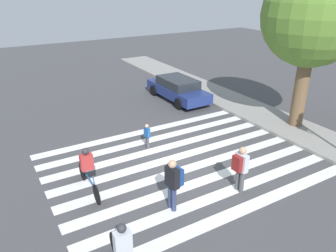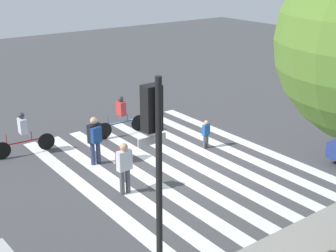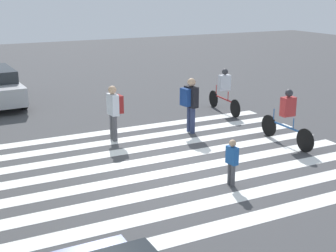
{
  "view_description": "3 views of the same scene",
  "coord_description": "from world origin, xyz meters",
  "px_view_note": "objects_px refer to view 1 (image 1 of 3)",
  "views": [
    {
      "loc": [
        9.27,
        -6.03,
        6.46
      ],
      "look_at": [
        -0.41,
        -0.36,
        1.49
      ],
      "focal_mm": 35.0,
      "sensor_mm": 36.0,
      "label": 1
    },
    {
      "loc": [
        9.05,
        11.61,
        6.77
      ],
      "look_at": [
        0.31,
        -0.11,
        1.46
      ],
      "focal_mm": 50.0,
      "sensor_mm": 36.0,
      "label": 2
    },
    {
      "loc": [
        -10.01,
        5.15,
        4.33
      ],
      "look_at": [
        -0.12,
        0.21,
        1.07
      ],
      "focal_mm": 50.0,
      "sensor_mm": 36.0,
      "label": 3
    }
  ],
  "objects_px": {
    "street_tree": "(313,17)",
    "cyclist_mid_street": "(123,250)",
    "pedestrian_adult_blue_shirt": "(147,135)",
    "car_parked_dark_suv": "(178,89)",
    "cyclist_far_lane": "(87,168)",
    "pedestrian_adult_yellow_jacket": "(173,181)",
    "pedestrian_adult_tall_backpack": "(240,166)"
  },
  "relations": [
    {
      "from": "street_tree",
      "to": "pedestrian_adult_yellow_jacket",
      "type": "xyz_separation_m",
      "value": [
        2.36,
        -8.31,
        -4.09
      ]
    },
    {
      "from": "pedestrian_adult_tall_backpack",
      "to": "pedestrian_adult_blue_shirt",
      "type": "bearing_deg",
      "value": -168.02
    },
    {
      "from": "pedestrian_adult_yellow_jacket",
      "to": "pedestrian_adult_tall_backpack",
      "type": "height_order",
      "value": "pedestrian_adult_yellow_jacket"
    },
    {
      "from": "pedestrian_adult_blue_shirt",
      "to": "car_parked_dark_suv",
      "type": "bearing_deg",
      "value": 128.72
    },
    {
      "from": "pedestrian_adult_yellow_jacket",
      "to": "cyclist_mid_street",
      "type": "bearing_deg",
      "value": 115.65
    },
    {
      "from": "street_tree",
      "to": "pedestrian_adult_yellow_jacket",
      "type": "height_order",
      "value": "street_tree"
    },
    {
      "from": "pedestrian_adult_tall_backpack",
      "to": "cyclist_mid_street",
      "type": "distance_m",
      "value": 4.88
    },
    {
      "from": "pedestrian_adult_tall_backpack",
      "to": "cyclist_mid_street",
      "type": "height_order",
      "value": "pedestrian_adult_tall_backpack"
    },
    {
      "from": "street_tree",
      "to": "cyclist_mid_street",
      "type": "relative_size",
      "value": 3.26
    },
    {
      "from": "cyclist_mid_street",
      "to": "car_parked_dark_suv",
      "type": "xyz_separation_m",
      "value": [
        -10.29,
        7.87,
        -0.18
      ]
    },
    {
      "from": "street_tree",
      "to": "pedestrian_adult_blue_shirt",
      "type": "relative_size",
      "value": 6.72
    },
    {
      "from": "pedestrian_adult_blue_shirt",
      "to": "pedestrian_adult_tall_backpack",
      "type": "height_order",
      "value": "pedestrian_adult_tall_backpack"
    },
    {
      "from": "cyclist_far_lane",
      "to": "cyclist_mid_street",
      "type": "relative_size",
      "value": 1.01
    },
    {
      "from": "pedestrian_adult_yellow_jacket",
      "to": "cyclist_far_lane",
      "type": "height_order",
      "value": "pedestrian_adult_yellow_jacket"
    },
    {
      "from": "street_tree",
      "to": "pedestrian_adult_tall_backpack",
      "type": "relative_size",
      "value": 4.46
    },
    {
      "from": "pedestrian_adult_tall_backpack",
      "to": "cyclist_far_lane",
      "type": "bearing_deg",
      "value": -124.14
    },
    {
      "from": "cyclist_mid_street",
      "to": "pedestrian_adult_yellow_jacket",
      "type": "bearing_deg",
      "value": 129.19
    },
    {
      "from": "cyclist_far_lane",
      "to": "car_parked_dark_suv",
      "type": "xyz_separation_m",
      "value": [
        -6.42,
        7.48,
        -0.18
      ]
    },
    {
      "from": "pedestrian_adult_blue_shirt",
      "to": "cyclist_far_lane",
      "type": "height_order",
      "value": "cyclist_far_lane"
    },
    {
      "from": "pedestrian_adult_yellow_jacket",
      "to": "cyclist_mid_street",
      "type": "relative_size",
      "value": 0.76
    },
    {
      "from": "cyclist_mid_street",
      "to": "street_tree",
      "type": "bearing_deg",
      "value": 114.61
    },
    {
      "from": "pedestrian_adult_yellow_jacket",
      "to": "pedestrian_adult_tall_backpack",
      "type": "distance_m",
      "value": 2.38
    },
    {
      "from": "pedestrian_adult_blue_shirt",
      "to": "car_parked_dark_suv",
      "type": "height_order",
      "value": "car_parked_dark_suv"
    },
    {
      "from": "pedestrian_adult_tall_backpack",
      "to": "street_tree",
      "type": "bearing_deg",
      "value": 110.41
    },
    {
      "from": "street_tree",
      "to": "pedestrian_adult_blue_shirt",
      "type": "height_order",
      "value": "street_tree"
    },
    {
      "from": "pedestrian_adult_tall_backpack",
      "to": "car_parked_dark_suv",
      "type": "relative_size",
      "value": 0.36
    },
    {
      "from": "pedestrian_adult_blue_shirt",
      "to": "cyclist_far_lane",
      "type": "relative_size",
      "value": 0.48
    },
    {
      "from": "cyclist_far_lane",
      "to": "cyclist_mid_street",
      "type": "xyz_separation_m",
      "value": [
        3.87,
        -0.39,
        -0.0
      ]
    },
    {
      "from": "car_parked_dark_suv",
      "to": "cyclist_mid_street",
      "type": "bearing_deg",
      "value": -38.1
    },
    {
      "from": "pedestrian_adult_yellow_jacket",
      "to": "car_parked_dark_suv",
      "type": "bearing_deg",
      "value": -42.18
    },
    {
      "from": "pedestrian_adult_yellow_jacket",
      "to": "pedestrian_adult_blue_shirt",
      "type": "xyz_separation_m",
      "value": [
        -4.01,
        1.14,
        -0.39
      ]
    },
    {
      "from": "pedestrian_adult_yellow_jacket",
      "to": "car_parked_dark_suv",
      "type": "relative_size",
      "value": 0.37
    }
  ]
}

